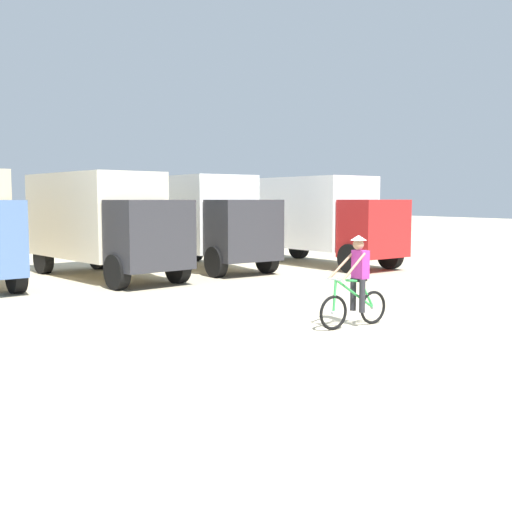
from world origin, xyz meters
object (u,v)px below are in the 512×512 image
Objects in this scene: box_truck_white_box at (201,217)px; cyclist_orange_shirt at (356,284)px; box_truck_cream_rv at (102,219)px; box_truck_avon_van at (318,216)px.

box_truck_white_box reaches higher than cyclist_orange_shirt.
cyclist_orange_shirt is at bearing -101.18° from box_truck_white_box.
box_truck_cream_rv is at bearing 99.91° from cyclist_orange_shirt.
box_truck_white_box is at bearing 162.33° from box_truck_avon_van.
box_truck_cream_rv is 3.87× the size of cyclist_orange_shirt.
box_truck_cream_rv and box_truck_avon_van have the same top height.
box_truck_avon_van reaches higher than cyclist_orange_shirt.
box_truck_white_box and box_truck_avon_van have the same top height.
box_truck_cream_rv is 10.38m from cyclist_orange_shirt.
cyclist_orange_shirt is at bearing -124.10° from box_truck_avon_van.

